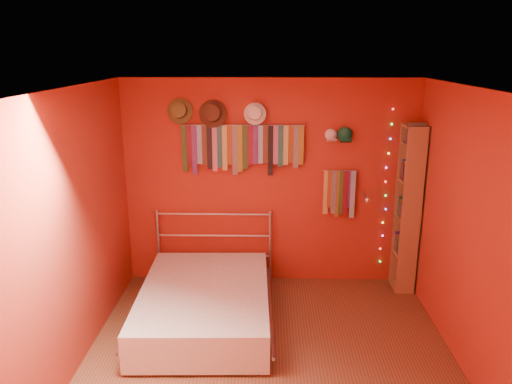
# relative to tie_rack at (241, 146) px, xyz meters

# --- Properties ---
(ground) EXTENTS (3.50, 3.50, 0.00)m
(ground) POSITION_rel_tie_rack_xyz_m (0.34, -1.68, -1.72)
(ground) COLOR brown
(ground) RESTS_ON ground
(back_wall) EXTENTS (3.50, 0.02, 2.50)m
(back_wall) POSITION_rel_tie_rack_xyz_m (0.34, 0.07, -0.47)
(back_wall) COLOR #AA201B
(back_wall) RESTS_ON ground
(right_wall) EXTENTS (0.02, 3.50, 2.50)m
(right_wall) POSITION_rel_tie_rack_xyz_m (2.09, -1.68, -0.47)
(right_wall) COLOR #AA201B
(right_wall) RESTS_ON ground
(left_wall) EXTENTS (0.02, 3.50, 2.50)m
(left_wall) POSITION_rel_tie_rack_xyz_m (-1.41, -1.68, -0.47)
(left_wall) COLOR #AA201B
(left_wall) RESTS_ON ground
(ceiling) EXTENTS (3.50, 3.50, 0.02)m
(ceiling) POSITION_rel_tie_rack_xyz_m (0.34, -1.68, 0.78)
(ceiling) COLOR white
(ceiling) RESTS_ON back_wall
(tie_rack) EXTENTS (1.45, 0.03, 0.60)m
(tie_rack) POSITION_rel_tie_rack_xyz_m (0.00, 0.00, 0.00)
(tie_rack) COLOR #A9A9AE
(tie_rack) RESTS_ON back_wall
(small_tie_rack) EXTENTS (0.40, 0.03, 0.58)m
(small_tie_rack) POSITION_rel_tie_rack_xyz_m (1.17, 0.00, -0.55)
(small_tie_rack) COLOR #A9A9AE
(small_tie_rack) RESTS_ON back_wall
(fedora_olive) EXTENTS (0.29, 0.16, 0.29)m
(fedora_olive) POSITION_rel_tie_rack_xyz_m (-0.70, -0.03, 0.41)
(fedora_olive) COLOR brown
(fedora_olive) RESTS_ON back_wall
(fedora_brown) EXTENTS (0.32, 0.17, 0.31)m
(fedora_brown) POSITION_rel_tie_rack_xyz_m (-0.32, -0.03, 0.38)
(fedora_brown) COLOR #4C2C1B
(fedora_brown) RESTS_ON back_wall
(fedora_white) EXTENTS (0.26, 0.14, 0.25)m
(fedora_white) POSITION_rel_tie_rack_xyz_m (0.16, -0.03, 0.38)
(fedora_white) COLOR white
(fedora_white) RESTS_ON back_wall
(cap_white) EXTENTS (0.16, 0.20, 0.16)m
(cap_white) POSITION_rel_tie_rack_xyz_m (1.04, 0.01, 0.13)
(cap_white) COLOR white
(cap_white) RESTS_ON back_wall
(cap_green) EXTENTS (0.18, 0.22, 0.18)m
(cap_green) POSITION_rel_tie_rack_xyz_m (1.20, 0.01, 0.13)
(cap_green) COLOR #166640
(cap_green) RESTS_ON back_wall
(fairy_lights) EXTENTS (0.05, 0.02, 1.91)m
(fairy_lights) POSITION_rel_tie_rack_xyz_m (1.73, 0.03, -0.51)
(fairy_lights) COLOR #FF3333
(fairy_lights) RESTS_ON back_wall
(reading_lamp) EXTENTS (0.07, 0.30, 0.09)m
(reading_lamp) POSITION_rel_tie_rack_xyz_m (1.46, -0.17, -0.59)
(reading_lamp) COLOR #A9A9AE
(reading_lamp) RESTS_ON back_wall
(bookshelf) EXTENTS (0.25, 0.34, 2.00)m
(bookshelf) POSITION_rel_tie_rack_xyz_m (2.00, -0.15, -0.70)
(bookshelf) COLOR olive
(bookshelf) RESTS_ON ground
(bed) EXTENTS (1.47, 1.96, 0.94)m
(bed) POSITION_rel_tie_rack_xyz_m (-0.34, -1.02, -1.50)
(bed) COLOR #A9A9AE
(bed) RESTS_ON ground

